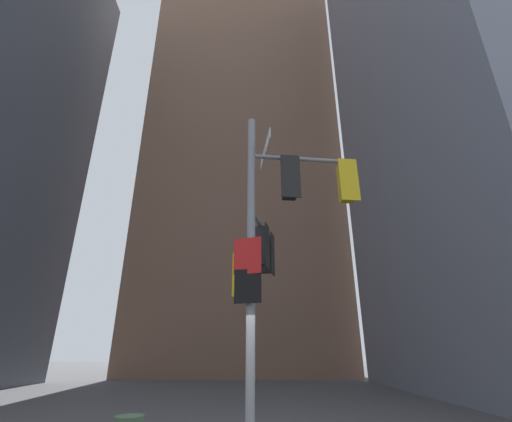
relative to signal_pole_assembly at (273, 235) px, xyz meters
name	(u,v)px	position (x,y,z in m)	size (l,w,h in m)	color
building_tower_right	(502,65)	(14.68, 7.97, 13.52)	(15.64, 15.64, 35.86)	slate
building_mid_block	(243,137)	(-1.40, 25.53, 19.94)	(16.87, 16.87, 48.71)	brown
signal_pole_assembly	(273,235)	(0.00, 0.00, 0.00)	(3.10, 2.69, 7.43)	gray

